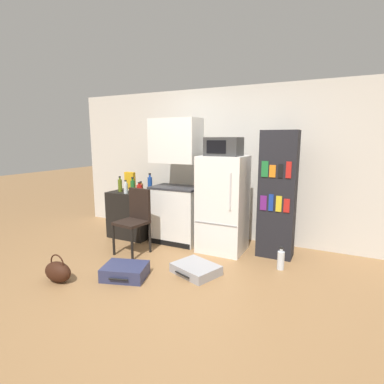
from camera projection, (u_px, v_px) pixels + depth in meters
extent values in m
plane|color=olive|center=(170.00, 286.00, 3.38)|extent=(24.00, 24.00, 0.00)
cube|color=beige|center=(242.00, 165.00, 4.85)|extent=(6.40, 0.10, 2.45)
cube|color=black|center=(134.00, 213.00, 5.10)|extent=(0.69, 0.60, 0.77)
cube|color=silver|center=(177.00, 215.00, 4.79)|extent=(0.76, 0.49, 0.87)
cube|color=#333338|center=(176.00, 187.00, 4.71)|extent=(0.77, 0.50, 0.03)
cube|color=silver|center=(176.00, 141.00, 4.58)|extent=(0.76, 0.42, 0.67)
cube|color=black|center=(169.00, 244.00, 4.64)|extent=(0.73, 0.01, 0.08)
cube|color=white|center=(223.00, 204.00, 4.36)|extent=(0.66, 0.57, 1.40)
cube|color=gray|center=(215.00, 224.00, 4.15)|extent=(0.63, 0.01, 0.01)
cylinder|color=silver|center=(230.00, 191.00, 3.96)|extent=(0.02, 0.02, 0.49)
cube|color=#333333|center=(224.00, 147.00, 4.22)|extent=(0.49, 0.36, 0.26)
cube|color=black|center=(216.00, 147.00, 4.08)|extent=(0.28, 0.01, 0.18)
cube|color=black|center=(277.00, 195.00, 4.12)|extent=(0.49, 0.30, 1.76)
cube|color=#661E75|center=(263.00, 203.00, 4.07)|extent=(0.09, 0.01, 0.20)
cube|color=#193899|center=(271.00, 203.00, 4.02)|extent=(0.06, 0.01, 0.23)
cube|color=gold|center=(279.00, 204.00, 3.98)|extent=(0.08, 0.01, 0.21)
cube|color=red|center=(287.00, 206.00, 3.94)|extent=(0.08, 0.01, 0.18)
cube|color=#1E7033|center=(265.00, 169.00, 3.99)|extent=(0.09, 0.01, 0.21)
cube|color=orange|center=(272.00, 171.00, 3.95)|extent=(0.08, 0.01, 0.16)
cube|color=black|center=(280.00, 171.00, 3.90)|extent=(0.06, 0.01, 0.18)
cube|color=red|center=(289.00, 170.00, 3.85)|extent=(0.07, 0.01, 0.21)
cylinder|color=#566619|center=(120.00, 186.00, 4.99)|extent=(0.07, 0.07, 0.20)
cylinder|color=#566619|center=(120.00, 179.00, 4.97)|extent=(0.03, 0.03, 0.04)
cylinder|color=black|center=(120.00, 177.00, 4.96)|extent=(0.04, 0.04, 0.02)
cylinder|color=silver|center=(126.00, 188.00, 4.82)|extent=(0.07, 0.07, 0.17)
cylinder|color=silver|center=(126.00, 182.00, 4.80)|extent=(0.03, 0.03, 0.03)
cylinder|color=black|center=(125.00, 181.00, 4.80)|extent=(0.03, 0.03, 0.02)
cylinder|color=#1E47A3|center=(150.00, 184.00, 4.99)|extent=(0.08, 0.08, 0.24)
cylinder|color=#1E47A3|center=(150.00, 176.00, 4.96)|extent=(0.03, 0.03, 0.04)
cylinder|color=black|center=(150.00, 174.00, 4.96)|extent=(0.04, 0.04, 0.02)
cylinder|color=brown|center=(141.00, 188.00, 4.98)|extent=(0.08, 0.08, 0.14)
cylinder|color=brown|center=(141.00, 183.00, 4.97)|extent=(0.03, 0.03, 0.02)
cylinder|color=black|center=(141.00, 182.00, 4.97)|extent=(0.04, 0.04, 0.01)
cylinder|color=#1E6028|center=(133.00, 188.00, 4.74)|extent=(0.07, 0.07, 0.22)
cylinder|color=#1E6028|center=(132.00, 180.00, 4.72)|extent=(0.03, 0.03, 0.04)
cylinder|color=black|center=(132.00, 178.00, 4.71)|extent=(0.04, 0.04, 0.02)
cylinder|color=#AD1914|center=(139.00, 190.00, 4.74)|extent=(0.09, 0.09, 0.15)
cylinder|color=#AD1914|center=(139.00, 184.00, 4.72)|extent=(0.04, 0.04, 0.03)
cylinder|color=black|center=(139.00, 183.00, 4.72)|extent=(0.05, 0.05, 0.02)
cylinder|color=silver|center=(129.00, 191.00, 4.95)|extent=(0.13, 0.13, 0.04)
cube|color=gold|center=(130.00, 181.00, 5.22)|extent=(0.19, 0.07, 0.30)
cylinder|color=black|center=(114.00, 240.00, 4.26)|extent=(0.04, 0.04, 0.44)
cylinder|color=black|center=(132.00, 245.00, 4.06)|extent=(0.04, 0.04, 0.44)
cylinder|color=black|center=(132.00, 233.00, 4.56)|extent=(0.04, 0.04, 0.44)
cylinder|color=black|center=(150.00, 238.00, 4.36)|extent=(0.04, 0.04, 0.44)
cube|color=black|center=(131.00, 223.00, 4.27)|extent=(0.45, 0.45, 0.04)
cube|color=black|center=(140.00, 204.00, 4.37)|extent=(0.38, 0.10, 0.45)
cube|color=navy|center=(125.00, 271.00, 3.58)|extent=(0.60, 0.52, 0.16)
cylinder|color=black|center=(118.00, 279.00, 3.37)|extent=(0.22, 0.09, 0.02)
cube|color=#99999E|center=(196.00, 269.00, 3.69)|extent=(0.64, 0.58, 0.11)
cylinder|color=black|center=(182.00, 275.00, 3.54)|extent=(0.23, 0.10, 0.02)
ellipsoid|color=#33190F|center=(58.00, 272.00, 3.47)|extent=(0.36, 0.20, 0.24)
torus|color=#33190F|center=(57.00, 263.00, 3.45)|extent=(0.21, 0.02, 0.21)
cylinder|color=silver|center=(281.00, 260.00, 3.80)|extent=(0.09, 0.09, 0.23)
cylinder|color=silver|center=(281.00, 250.00, 3.78)|extent=(0.04, 0.04, 0.04)
cylinder|color=black|center=(281.00, 248.00, 3.77)|extent=(0.05, 0.05, 0.02)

